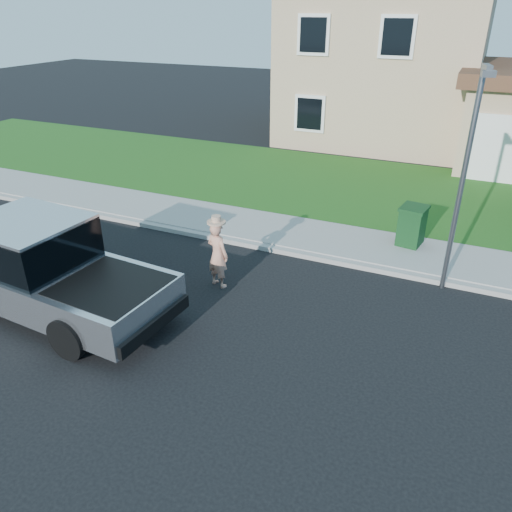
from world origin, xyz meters
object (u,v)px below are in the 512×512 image
Objects in this scene: trash_bin at (412,225)px; pickup_truck at (38,269)px; woman at (218,253)px; street_lamp at (465,172)px.

pickup_truck is at bearing -128.50° from trash_bin.
street_lamp is at bearing -140.69° from woman.
pickup_truck is 1.28× the size of street_lamp.
pickup_truck is 8.77m from street_lamp.
woman is at bearing -168.79° from street_lamp.
street_lamp is at bearing 33.32° from pickup_truck.
trash_bin is at bearing -117.71° from woman.
street_lamp reaches higher than pickup_truck.
trash_bin is at bearing 46.64° from pickup_truck.
trash_bin is 2.87m from street_lamp.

